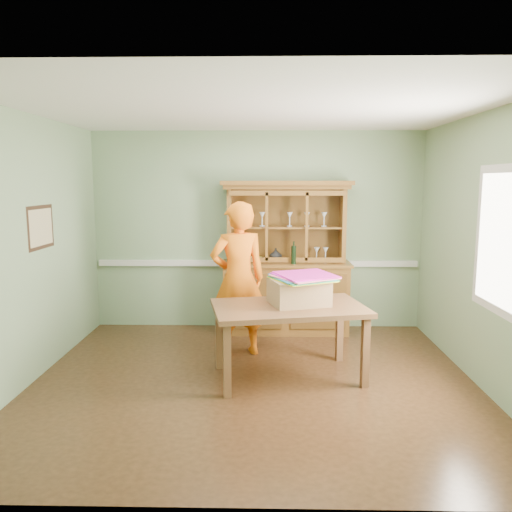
{
  "coord_description": "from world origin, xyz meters",
  "views": [
    {
      "loc": [
        0.13,
        -4.85,
        2.03
      ],
      "look_at": [
        0.02,
        0.4,
        1.24
      ],
      "focal_mm": 35.0,
      "sensor_mm": 36.0,
      "label": 1
    }
  ],
  "objects_px": {
    "person": "(238,279)",
    "cardboard_box": "(299,292)",
    "dining_table": "(289,314)",
    "china_hutch": "(286,279)"
  },
  "relations": [
    {
      "from": "cardboard_box",
      "to": "person",
      "type": "height_order",
      "value": "person"
    },
    {
      "from": "dining_table",
      "to": "cardboard_box",
      "type": "xyz_separation_m",
      "value": [
        0.1,
        0.07,
        0.22
      ]
    },
    {
      "from": "dining_table",
      "to": "china_hutch",
      "type": "bearing_deg",
      "value": 77.82
    },
    {
      "from": "dining_table",
      "to": "person",
      "type": "xyz_separation_m",
      "value": [
        -0.56,
        0.71,
        0.23
      ]
    },
    {
      "from": "dining_table",
      "to": "person",
      "type": "relative_size",
      "value": 0.93
    },
    {
      "from": "china_hutch",
      "to": "dining_table",
      "type": "relative_size",
      "value": 1.21
    },
    {
      "from": "person",
      "to": "cardboard_box",
      "type": "bearing_deg",
      "value": 118.51
    },
    {
      "from": "china_hutch",
      "to": "cardboard_box",
      "type": "relative_size",
      "value": 3.63
    },
    {
      "from": "china_hutch",
      "to": "person",
      "type": "xyz_separation_m",
      "value": [
        -0.59,
        -0.94,
        0.18
      ]
    },
    {
      "from": "dining_table",
      "to": "person",
      "type": "bearing_deg",
      "value": 117.21
    }
  ]
}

